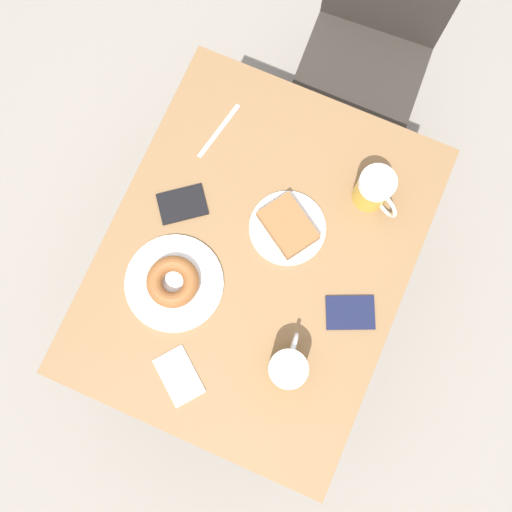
% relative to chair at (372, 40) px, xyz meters
% --- Properties ---
extents(ground_plane, '(8.00, 8.00, 0.00)m').
position_rel_chair_xyz_m(ground_plane, '(-0.05, -0.84, -0.51)').
color(ground_plane, gray).
extents(table, '(0.79, 0.99, 0.71)m').
position_rel_chair_xyz_m(table, '(-0.05, -0.84, 0.14)').
color(table, olive).
rests_on(table, ground_plane).
extents(chair, '(0.42, 0.42, 0.84)m').
position_rel_chair_xyz_m(chair, '(0.00, 0.00, 0.00)').
color(chair, '#2D2823').
rests_on(chair, ground_plane).
extents(plate_with_cake, '(0.20, 0.20, 0.05)m').
position_rel_chair_xyz_m(plate_with_cake, '(-0.00, -0.73, 0.22)').
color(plate_with_cake, white).
rests_on(plate_with_cake, table).
extents(plate_with_donut, '(0.26, 0.26, 0.05)m').
position_rel_chair_xyz_m(plate_with_donut, '(-0.21, -0.99, 0.22)').
color(plate_with_donut, white).
rests_on(plate_with_donut, table).
extents(beer_mug_left, '(0.13, 0.10, 0.13)m').
position_rel_chair_xyz_m(beer_mug_left, '(0.17, -0.56, 0.26)').
color(beer_mug_left, gold).
rests_on(beer_mug_left, table).
extents(beer_mug_center, '(0.09, 0.14, 0.13)m').
position_rel_chair_xyz_m(beer_mug_center, '(0.14, -1.07, 0.26)').
color(beer_mug_center, gold).
rests_on(beer_mug_center, table).
extents(napkin_folded, '(0.16, 0.15, 0.00)m').
position_rel_chair_xyz_m(napkin_folded, '(-0.10, -1.20, 0.20)').
color(napkin_folded, white).
rests_on(napkin_folded, table).
extents(fork, '(0.05, 0.18, 0.00)m').
position_rel_chair_xyz_m(fork, '(-0.28, -0.55, 0.20)').
color(fork, silver).
rests_on(fork, table).
extents(passport_near_edge, '(0.15, 0.13, 0.01)m').
position_rel_chair_xyz_m(passport_near_edge, '(0.24, -0.88, 0.20)').
color(passport_near_edge, '#141938').
rests_on(passport_near_edge, table).
extents(passport_far_edge, '(0.15, 0.15, 0.01)m').
position_rel_chair_xyz_m(passport_far_edge, '(-0.29, -0.79, 0.20)').
color(passport_far_edge, black).
rests_on(passport_far_edge, table).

